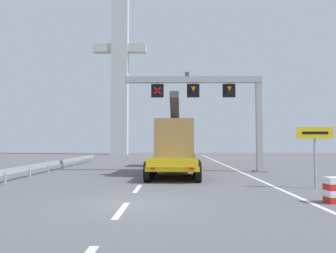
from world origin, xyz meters
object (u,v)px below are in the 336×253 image
at_px(overhead_lane_gantry, 213,96).
at_px(exit_sign_yellow, 315,141).
at_px(bridge_pylon_distant, 120,67).
at_px(heavy_haul_truck_yellow, 176,144).

bearing_deg(overhead_lane_gantry, exit_sign_yellow, -67.48).
relative_size(exit_sign_yellow, bridge_pylon_distant, 0.10).
xyz_separation_m(overhead_lane_gantry, bridge_pylon_distant, (-11.98, 33.16, 9.56)).
distance_m(heavy_haul_truck_yellow, exit_sign_yellow, 11.53).
height_order(overhead_lane_gantry, heavy_haul_truck_yellow, overhead_lane_gantry).
bearing_deg(exit_sign_yellow, overhead_lane_gantry, 112.52).
xyz_separation_m(overhead_lane_gantry, exit_sign_yellow, (3.61, -8.71, -3.29)).
xyz_separation_m(overhead_lane_gantry, heavy_haul_truck_yellow, (-2.69, 0.94, -3.47)).
bearing_deg(bridge_pylon_distant, exit_sign_yellow, -69.58).
relative_size(overhead_lane_gantry, exit_sign_yellow, 3.58).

